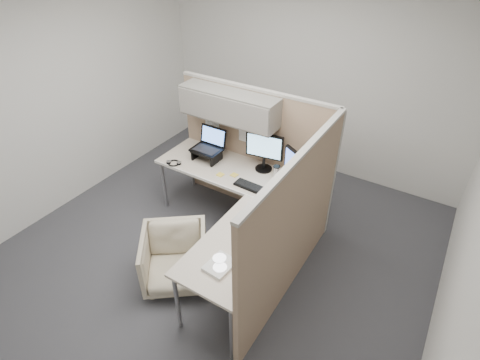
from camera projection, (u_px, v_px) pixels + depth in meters
The scene contains 18 objects.
ground at pixel (221, 247), 4.38m from camera, with size 4.50×4.50×0.00m, color #39393E.
partition_back at pixel (243, 131), 4.41m from camera, with size 2.00×0.36×1.63m.
partition_right at pixel (295, 226), 3.47m from camera, with size 0.07×2.03×1.63m.
desk at pixel (236, 199), 4.01m from camera, with size 2.00×1.98×0.73m.
office_chair at pixel (175, 256), 3.81m from camera, with size 0.64×0.60×0.66m, color beige.
monitor_left at pixel (264, 149), 4.25m from camera, with size 0.44×0.20×0.47m.
monitor_right at pixel (297, 170), 3.90m from camera, with size 0.40×0.25×0.47m.
laptop_station at pixel (208, 148), 4.53m from camera, with size 0.36×0.31×0.38m.
keyboard at pixel (252, 187), 4.09m from camera, with size 0.40×0.13×0.02m, color black.
mouse at pixel (270, 198), 3.93m from camera, with size 0.08×0.05×0.03m, color black.
travel_mug at pixel (276, 172), 4.21m from camera, with size 0.08×0.08×0.16m.
soda_can_green at pixel (290, 200), 3.83m from camera, with size 0.07×0.07×0.12m, color black.
soda_can_silver at pixel (293, 187), 4.01m from camera, with size 0.07×0.07×0.12m, color #1E3FA5.
sticky_note_d at pixel (234, 175), 4.30m from camera, with size 0.08×0.08×0.01m, color yellow.
sticky_note_a at pixel (220, 175), 4.31m from camera, with size 0.08×0.08×0.01m, color yellow.
headphones at pixel (174, 163), 4.50m from camera, with size 0.19×0.19×0.03m.
paper_stack at pixel (220, 265), 3.17m from camera, with size 0.22×0.27×0.03m.
desk_clock at pixel (249, 234), 3.44m from camera, with size 0.06×0.09×0.08m.
Camera 1 is at (1.84, -2.54, 3.16)m, focal length 28.00 mm.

